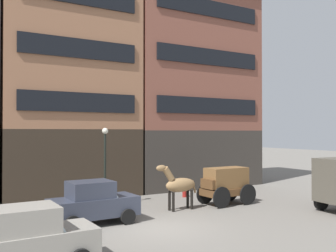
# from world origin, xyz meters

# --- Properties ---
(ground_plane) EXTENTS (120.00, 120.00, 0.00)m
(ground_plane) POSITION_xyz_m (0.00, 0.00, 0.00)
(ground_plane) COLOR slate
(building_center_left) EXTENTS (8.49, 5.97, 16.73)m
(building_center_left) POSITION_xyz_m (-1.16, 10.18, 8.41)
(building_center_left) COLOR #33281E
(building_center_left) RESTS_ON ground_plane
(building_center_right) EXTENTS (10.21, 5.97, 14.55)m
(building_center_right) POSITION_xyz_m (7.84, 10.18, 7.32)
(building_center_right) COLOR #38332D
(building_center_right) RESTS_ON ground_plane
(cargo_wagon) EXTENTS (2.94, 1.57, 1.98)m
(cargo_wagon) POSITION_xyz_m (5.42, 2.64, 1.15)
(cargo_wagon) COLOR brown
(cargo_wagon) RESTS_ON ground_plane
(draft_horse) EXTENTS (2.35, 0.64, 2.30)m
(draft_horse) POSITION_xyz_m (2.47, 2.64, 1.27)
(draft_horse) COLOR #937047
(draft_horse) RESTS_ON ground_plane
(sedan_light) EXTENTS (3.75, 1.96, 1.83)m
(sedan_light) POSITION_xyz_m (-5.55, -2.35, 0.91)
(sedan_light) COLOR gray
(sedan_light) RESTS_ON ground_plane
(sedan_parked_curb) EXTENTS (3.78, 2.01, 1.83)m
(sedan_parked_curb) POSITION_xyz_m (-2.21, 1.99, 0.91)
(sedan_parked_curb) COLOR #333847
(sedan_parked_curb) RESTS_ON ground_plane
(streetlamp_curbside) EXTENTS (0.32, 0.32, 4.12)m
(streetlamp_curbside) POSITION_xyz_m (-0.45, 5.29, 2.67)
(streetlamp_curbside) COLOR black
(streetlamp_curbside) RESTS_ON ground_plane
(fire_hydrant_curbside) EXTENTS (0.24, 0.24, 0.83)m
(fire_hydrant_curbside) POSITION_xyz_m (4.72, 5.69, 0.43)
(fire_hydrant_curbside) COLOR maroon
(fire_hydrant_curbside) RESTS_ON ground_plane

